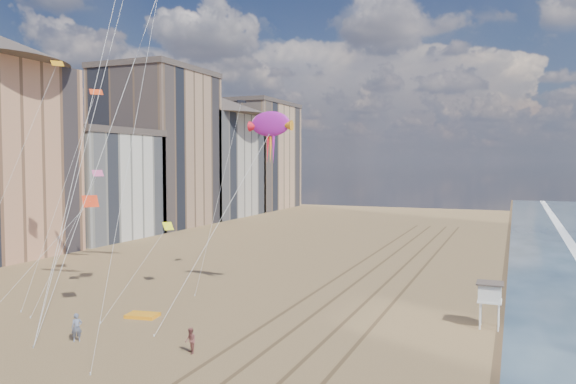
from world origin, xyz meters
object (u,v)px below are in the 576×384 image
object	(u,v)px
lifeguard_stand	(490,293)
grounded_kite	(142,315)
show_kite	(270,124)
kite_flyer_b	(190,341)
kite_flyer_a	(77,327)

from	to	relation	value
lifeguard_stand	grounded_kite	size ratio (longest dim) A/B	1.41
show_kite	kite_flyer_b	xyz separation A→B (m)	(1.09, -14.75, -14.30)
lifeguard_stand	grounded_kite	world-z (taller)	lifeguard_stand
lifeguard_stand	show_kite	size ratio (longest dim) A/B	0.17
lifeguard_stand	show_kite	world-z (taller)	show_kite
grounded_kite	kite_flyer_a	xyz separation A→B (m)	(-0.47, -6.43, 0.80)
kite_flyer_a	grounded_kite	bearing A→B (deg)	43.45
kite_flyer_a	kite_flyer_b	distance (m)	8.31
show_kite	kite_flyer_b	bearing A→B (deg)	-85.79
kite_flyer_a	kite_flyer_b	size ratio (longest dim) A/B	1.15
lifeguard_stand	show_kite	bearing A→B (deg)	173.26
show_kite	lifeguard_stand	bearing A→B (deg)	-6.74
kite_flyer_a	kite_flyer_b	world-z (taller)	kite_flyer_a
grounded_kite	kite_flyer_a	distance (m)	6.49
kite_flyer_b	grounded_kite	bearing A→B (deg)	-170.95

